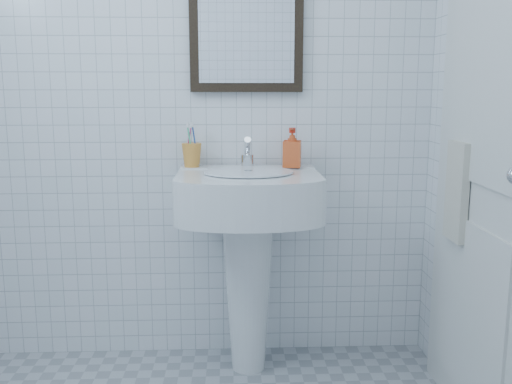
{
  "coord_description": "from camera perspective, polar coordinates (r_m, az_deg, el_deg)",
  "views": [
    {
      "loc": [
        0.18,
        -1.41,
        1.26
      ],
      "look_at": [
        0.28,
        0.86,
        0.84
      ],
      "focal_mm": 40.0,
      "sensor_mm": 36.0,
      "label": 1
    }
  ],
  "objects": [
    {
      "name": "washbasin",
      "position": [
        2.48,
        -0.78,
        -4.61
      ],
      "size": [
        0.6,
        0.44,
        0.92
      ],
      "color": "white",
      "rests_on": "ground"
    },
    {
      "name": "bathroom_door",
      "position": [
        2.17,
        22.03,
        2.75
      ],
      "size": [
        0.04,
        0.8,
        2.0
      ],
      "primitive_type": "cube",
      "color": "silver",
      "rests_on": "ground"
    },
    {
      "name": "soap_dispenser",
      "position": [
        2.53,
        3.63,
        4.45
      ],
      "size": [
        0.09,
        0.09,
        0.17
      ],
      "primitive_type": "imported",
      "rotation": [
        0.0,
        0.0,
        -0.18
      ],
      "color": "red",
      "rests_on": "washbasin"
    },
    {
      "name": "wall_mirror",
      "position": [
        2.6,
        -0.97,
        16.8
      ],
      "size": [
        0.5,
        0.04,
        0.62
      ],
      "color": "black",
      "rests_on": "wall_back"
    },
    {
      "name": "towel_ring",
      "position": [
        2.29,
        20.18,
        4.49
      ],
      "size": [
        0.01,
        0.18,
        0.18
      ],
      "primitive_type": "torus",
      "rotation": [
        0.0,
        1.57,
        0.0
      ],
      "color": "silver",
      "rests_on": "wall_right"
    },
    {
      "name": "faucet",
      "position": [
        2.52,
        -0.88,
        3.73
      ],
      "size": [
        0.06,
        0.12,
        0.14
      ],
      "color": "silver",
      "rests_on": "washbasin"
    },
    {
      "name": "wall_back",
      "position": [
        2.61,
        -6.57,
        10.12
      ],
      "size": [
        2.2,
        0.02,
        2.5
      ],
      "primitive_type": "cube",
      "color": "white",
      "rests_on": "ground"
    },
    {
      "name": "toothbrush_cup",
      "position": [
        2.55,
        -6.44,
        3.69
      ],
      "size": [
        0.11,
        0.11,
        0.1
      ],
      "primitive_type": null,
      "rotation": [
        0.0,
        0.0,
        0.31
      ],
      "color": "orange",
      "rests_on": "washbasin"
    },
    {
      "name": "hand_towel",
      "position": [
        2.3,
        19.44,
        0.04
      ],
      "size": [
        0.03,
        0.16,
        0.38
      ],
      "primitive_type": "cube",
      "color": "beige",
      "rests_on": "towel_ring"
    }
  ]
}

